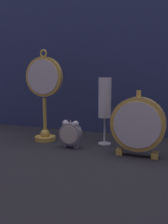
{
  "coord_description": "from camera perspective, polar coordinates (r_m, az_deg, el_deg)",
  "views": [
    {
      "loc": [
        0.33,
        -0.74,
        0.24
      ],
      "look_at": [
        0.0,
        0.08,
        0.13
      ],
      "focal_mm": 40.0,
      "sensor_mm": 36.0,
      "label": 1
    }
  ],
  "objects": [
    {
      "name": "ground_plane",
      "position": [
        0.84,
        -2.04,
        -9.12
      ],
      "size": [
        4.0,
        4.0,
        0.0
      ],
      "primitive_type": "plane",
      "color": "#232328"
    },
    {
      "name": "fabric_backdrop_drape",
      "position": [
        1.12,
        4.81,
        14.41
      ],
      "size": [
        1.28,
        0.01,
        0.75
      ],
      "primitive_type": "cube",
      "color": "navy",
      "rests_on": "ground_plane"
    },
    {
      "name": "pocket_watch_on_stand",
      "position": [
        0.98,
        -9.11,
        4.38
      ],
      "size": [
        0.15,
        0.08,
        0.35
      ],
      "color": "gold",
      "rests_on": "ground_plane"
    },
    {
      "name": "alarm_clock_twin_bell",
      "position": [
        0.88,
        -3.11,
        -4.76
      ],
      "size": [
        0.08,
        0.03,
        0.1
      ],
      "color": "gray",
      "rests_on": "ground_plane"
    },
    {
      "name": "mantel_clock_silver",
      "position": [
        0.79,
        12.18,
        -2.84
      ],
      "size": [
        0.17,
        0.04,
        0.21
      ],
      "color": "gold",
      "rests_on": "ground_plane"
    },
    {
      "name": "champagne_flute",
      "position": [
        0.92,
        4.78,
        2.43
      ],
      "size": [
        0.05,
        0.05,
        0.25
      ],
      "color": "silver",
      "rests_on": "ground_plane"
    }
  ]
}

